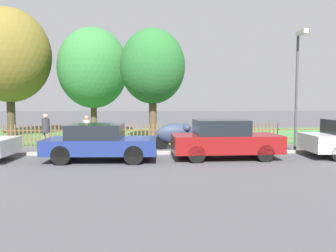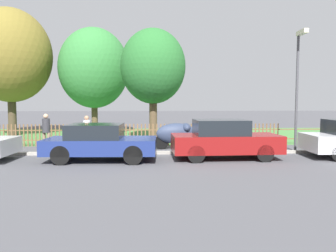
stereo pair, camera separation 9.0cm
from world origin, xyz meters
name	(u,v)px [view 1 (the left image)]	position (x,y,z in m)	size (l,w,h in m)	color
ground_plane	(123,155)	(0.00, 0.00, 0.00)	(120.00, 120.00, 0.00)	#4C4C51
kerb_stone	(124,153)	(0.00, 0.10, 0.06)	(43.19, 0.20, 0.12)	#9E998E
grass_strip	(133,135)	(0.00, 7.69, 0.01)	(43.19, 10.01, 0.01)	#477F3D
park_fence	(128,135)	(0.00, 2.70, 0.54)	(43.19, 0.05, 1.08)	brown
parked_car_navy_estate	(100,142)	(-0.74, -1.27, 0.70)	(4.06, 1.95, 1.35)	navy
parked_car_red_compact	(224,139)	(3.91, -1.09, 0.75)	(4.07, 1.84, 1.49)	maroon
covered_motorcycle	(177,133)	(2.33, 1.52, 0.72)	(2.03, 0.92, 1.18)	black
tree_nearest_kerb	(9,56)	(-7.56, 7.58, 4.98)	(5.01, 5.01, 7.88)	#473828
tree_behind_motorcycle	(93,68)	(-2.51, 7.88, 4.26)	(4.41, 4.41, 6.81)	brown
tree_mid_park	(153,67)	(1.24, 4.46, 4.02)	(3.49, 3.49, 6.05)	brown
pedestrian_near_fence	(46,130)	(-3.53, 1.45, 0.92)	(0.40, 0.40, 1.63)	#7F6B51
pedestrian_by_lamp	(87,131)	(-1.72, 1.34, 0.87)	(0.39, 0.39, 1.54)	slate
street_lamp	(298,75)	(7.45, 0.57, 3.28)	(0.20, 0.79, 5.14)	#47474C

